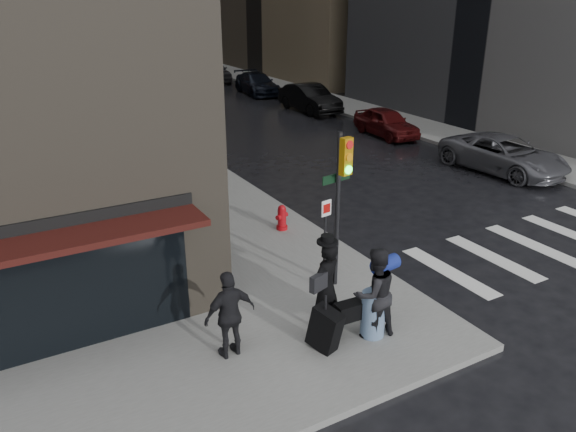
# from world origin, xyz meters

# --- Properties ---
(ground) EXTENTS (140.00, 140.00, 0.00)m
(ground) POSITION_xyz_m (0.00, 0.00, 0.00)
(ground) COLOR black
(ground) RESTS_ON ground
(sidewalk_left) EXTENTS (4.00, 50.00, 0.15)m
(sidewalk_left) POSITION_xyz_m (0.00, 27.00, 0.07)
(sidewalk_left) COLOR slate
(sidewalk_left) RESTS_ON ground
(sidewalk_right) EXTENTS (3.00, 50.00, 0.15)m
(sidewalk_right) POSITION_xyz_m (13.50, 27.00, 0.07)
(sidewalk_right) COLOR slate
(sidewalk_right) RESTS_ON ground
(crosswalk) EXTENTS (8.50, 3.00, 0.01)m
(crosswalk) POSITION_xyz_m (7.50, 1.00, 0.00)
(crosswalk) COLOR silver
(crosswalk) RESTS_ON ground
(man_overcoat) EXTENTS (1.08, 1.35, 2.12)m
(man_overcoat) POSITION_xyz_m (-0.82, 0.11, 1.04)
(man_overcoat) COLOR black
(man_overcoat) RESTS_ON ground
(man_jeans) EXTENTS (1.35, 0.76, 1.90)m
(man_jeans) POSITION_xyz_m (-0.05, -0.42, 1.10)
(man_jeans) COLOR black
(man_jeans) RESTS_ON ground
(man_greycoat) EXTENTS (1.06, 0.50, 1.76)m
(man_greycoat) POSITION_xyz_m (-2.77, 0.37, 1.03)
(man_greycoat) COLOR black
(man_greycoat) RESTS_ON ground
(traffic_light) EXTENTS (0.91, 0.49, 3.66)m
(traffic_light) POSITION_xyz_m (0.48, 1.61, 2.51)
(traffic_light) COLOR black
(traffic_light) RESTS_ON ground
(fire_hydrant) EXTENTS (0.43, 0.33, 0.74)m
(fire_hydrant) POSITION_xyz_m (0.99, 5.16, 0.48)
(fire_hydrant) COLOR #A30A10
(fire_hydrant) RESTS_ON ground
(parked_car_0) EXTENTS (2.67, 5.17, 1.39)m
(parked_car_0) POSITION_xyz_m (11.33, 6.15, 0.70)
(parked_car_0) COLOR #505156
(parked_car_0) RESTS_ON ground
(parked_car_1) EXTENTS (1.80, 4.01, 1.34)m
(parked_car_1) POSITION_xyz_m (11.05, 12.93, 0.67)
(parked_car_1) COLOR #420D0D
(parked_car_1) RESTS_ON ground
(parked_car_2) EXTENTS (1.65, 4.71, 1.55)m
(parked_car_2) POSITION_xyz_m (10.91, 19.71, 0.78)
(parked_car_2) COLOR black
(parked_car_2) RESTS_ON ground
(parked_car_3) EXTENTS (2.41, 4.95, 1.39)m
(parked_car_3) POSITION_xyz_m (10.92, 26.50, 0.69)
(parked_car_3) COLOR black
(parked_car_3) RESTS_ON ground
(parked_car_4) EXTENTS (2.35, 4.82, 1.58)m
(parked_car_4) POSITION_xyz_m (10.58, 33.28, 0.79)
(parked_car_4) COLOR #424147
(parked_car_4) RESTS_ON ground
(parked_car_5) EXTENTS (1.97, 4.98, 1.61)m
(parked_car_5) POSITION_xyz_m (11.16, 40.06, 0.81)
(parked_car_5) COLOR black
(parked_car_5) RESTS_ON ground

